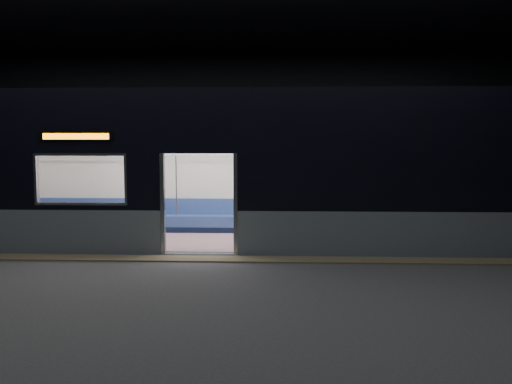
{
  "coord_description": "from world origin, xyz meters",
  "views": [
    {
      "loc": [
        1.61,
        -9.73,
        2.28
      ],
      "look_at": [
        1.1,
        2.3,
        1.16
      ],
      "focal_mm": 38.0,
      "sensor_mm": 36.0,
      "label": 1
    }
  ],
  "objects": [
    {
      "name": "passenger",
      "position": [
        4.29,
        3.55,
        0.77
      ],
      "size": [
        0.39,
        0.65,
        1.3
      ],
      "rotation": [
        0.0,
        0.0,
        -0.11
      ],
      "color": "black",
      "rests_on": "metro_car"
    },
    {
      "name": "tactile_strip",
      "position": [
        0.0,
        0.55,
        0.01
      ],
      "size": [
        22.8,
        0.5,
        0.03
      ],
      "primitive_type": "cube",
      "color": "#8C7F59",
      "rests_on": "station_floor"
    },
    {
      "name": "transit_map",
      "position": [
        5.0,
        3.85,
        1.51
      ],
      "size": [
        1.11,
        0.03,
        0.72
      ],
      "primitive_type": "cube",
      "color": "white",
      "rests_on": "metro_car"
    },
    {
      "name": "station_envelope",
      "position": [
        0.0,
        0.0,
        3.66
      ],
      "size": [
        24.0,
        14.0,
        5.0
      ],
      "color": "black",
      "rests_on": "station_floor"
    },
    {
      "name": "station_floor",
      "position": [
        0.0,
        0.0,
        -0.01
      ],
      "size": [
        24.0,
        14.0,
        0.01
      ],
      "primitive_type": "cube",
      "color": "#47494C",
      "rests_on": "ground"
    },
    {
      "name": "handbag",
      "position": [
        4.32,
        3.34,
        0.66
      ],
      "size": [
        0.26,
        0.22,
        0.12
      ],
      "primitive_type": "cube",
      "rotation": [
        0.0,
        0.0,
        -0.05
      ],
      "color": "black",
      "rests_on": "passenger"
    },
    {
      "name": "metro_car",
      "position": [
        -0.0,
        2.54,
        1.85
      ],
      "size": [
        18.0,
        3.04,
        3.35
      ],
      "color": "gray",
      "rests_on": "station_floor"
    }
  ]
}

